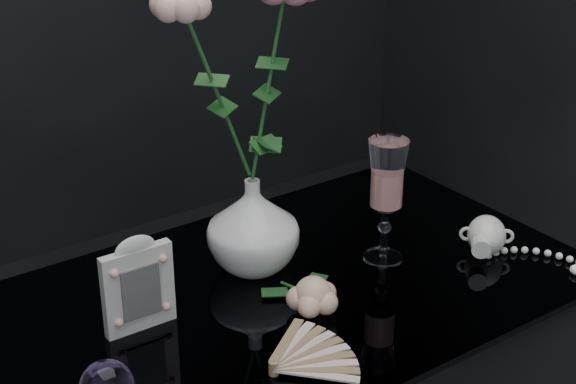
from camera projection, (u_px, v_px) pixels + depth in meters
vase at (253, 225)px, 1.43m from camera, size 0.19×0.19×0.16m
wine_glass at (386, 202)px, 1.45m from camera, size 0.07×0.07×0.22m
picture_frame at (138, 283)px, 1.27m from camera, size 0.12×0.09×0.15m
paper_fan at (274, 367)px, 1.20m from camera, size 0.28×0.25×0.02m
loose_rose at (313, 295)px, 1.33m from camera, size 0.14×0.18×0.06m
pearl_jar at (487, 233)px, 1.50m from camera, size 0.33×0.33×0.07m
roses at (245, 64)px, 1.30m from camera, size 0.27×0.12×0.40m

